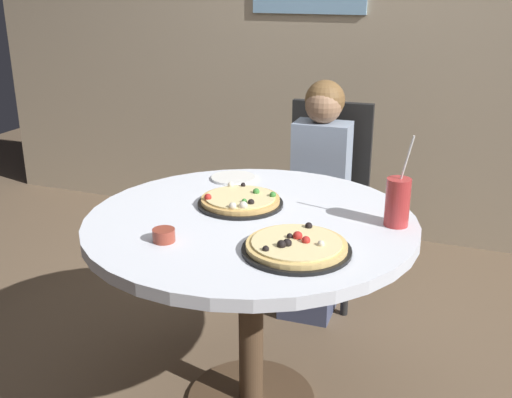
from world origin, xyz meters
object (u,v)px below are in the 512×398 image
chair_wooden (326,189)px  plate_small (233,178)px  pizza_cheese (296,247)px  diner_child (316,210)px  soda_cup (398,202)px  pizza_veggie (240,201)px  dining_table (251,247)px  sauce_bowl (164,235)px

chair_wooden → plate_small: 0.71m
pizza_cheese → chair_wooden: bearing=100.8°
chair_wooden → pizza_cheese: (0.23, -1.21, 0.24)m
pizza_cheese → diner_child: bearing=102.4°
soda_cup → pizza_veggie: bearing=-178.5°
dining_table → chair_wooden: 1.01m
chair_wooden → pizza_veggie: bearing=-94.7°
pizza_veggie → pizza_cheese: bearing=-44.7°
dining_table → diner_child: bearing=89.8°
diner_child → pizza_cheese: diner_child is taller
pizza_cheese → plate_small: 0.73m
diner_child → pizza_veggie: 0.78m
soda_cup → plate_small: size_ratio=1.70×
dining_table → chair_wooden: chair_wooden is taller
sauce_bowl → pizza_veggie: bearing=75.6°
dining_table → pizza_cheese: (0.23, -0.21, 0.12)m
pizza_veggie → chair_wooden: bearing=85.3°
soda_cup → pizza_cheese: bearing=-127.0°
diner_child → soda_cup: size_ratio=3.53×
pizza_veggie → soda_cup: (0.55, 0.01, 0.06)m
dining_table → plate_small: 0.44m
pizza_veggie → plate_small: bearing=118.1°
chair_wooden → pizza_cheese: 1.26m
pizza_veggie → soda_cup: 0.55m
pizza_cheese → pizza_veggie: bearing=135.3°
soda_cup → dining_table: bearing=-166.7°
chair_wooden → dining_table: bearing=-89.8°
pizza_veggie → diner_child: bearing=83.7°
pizza_veggie → plate_small: pizza_veggie is taller
pizza_cheese → sauce_bowl: pizza_cheese is taller
pizza_veggie → sauce_bowl: (-0.10, -0.38, 0.00)m
plate_small → dining_table: bearing=-58.8°
dining_table → chair_wooden: bearing=90.2°
diner_child → pizza_veggie: size_ratio=3.54×
soda_cup → sauce_bowl: size_ratio=4.37×
soda_cup → plate_small: 0.74m
soda_cup → diner_child: bearing=123.2°
sauce_bowl → dining_table: bearing=58.1°
dining_table → pizza_veggie: size_ratio=3.69×
pizza_veggie → sauce_bowl: pizza_veggie is taller
dining_table → pizza_cheese: bearing=-42.1°
dining_table → soda_cup: (0.47, 0.11, 0.19)m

